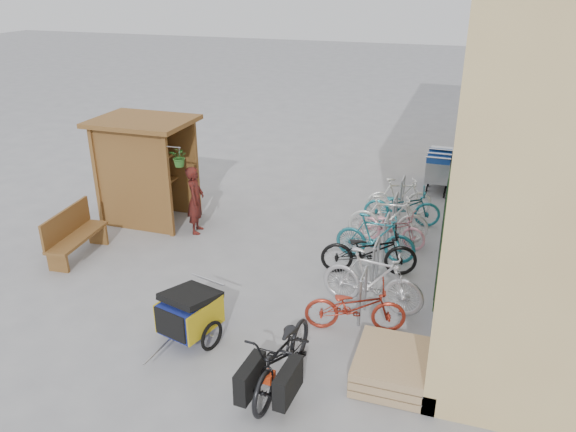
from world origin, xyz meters
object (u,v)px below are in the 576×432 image
(pallet_stack, at_px, (391,366))
(bike_6, at_px, (402,206))
(bench, at_px, (73,234))
(shopping_carts, at_px, (439,165))
(bike_1, at_px, (373,280))
(bike_7, at_px, (399,197))
(kiosk, at_px, (142,156))
(bike_0, at_px, (355,307))
(bike_2, at_px, (369,251))
(child_trailer, at_px, (190,312))
(person_kiosk, at_px, (196,200))
(bike_5, at_px, (388,218))
(bike_3, at_px, (376,237))
(cargo_bike, at_px, (283,357))
(bike_4, at_px, (392,227))

(pallet_stack, xyz_separation_m, bike_6, (-0.60, 5.43, 0.24))
(bench, relative_size, bike_6, 0.95)
(shopping_carts, height_order, bike_1, shopping_carts)
(pallet_stack, bearing_deg, bike_7, 97.03)
(kiosk, distance_m, pallet_stack, 7.50)
(bike_0, xyz_separation_m, bike_2, (-0.14, 1.91, 0.05))
(child_trailer, relative_size, person_kiosk, 1.03)
(kiosk, xyz_separation_m, pallet_stack, (6.28, -3.87, -1.34))
(child_trailer, xyz_separation_m, bike_5, (2.37, 4.56, 0.01))
(shopping_carts, distance_m, person_kiosk, 6.68)
(kiosk, height_order, pallet_stack, kiosk)
(pallet_stack, height_order, bike_2, bike_2)
(child_trailer, relative_size, bike_0, 0.97)
(pallet_stack, xyz_separation_m, child_trailer, (-3.14, -0.05, 0.29))
(child_trailer, xyz_separation_m, bike_3, (2.27, 3.59, -0.02))
(bike_6, bearing_deg, kiosk, 96.98)
(cargo_bike, bearing_deg, bike_1, 75.34)
(cargo_bike, bearing_deg, kiosk, 141.22)
(bike_4, bearing_deg, child_trailer, 165.07)
(bench, height_order, bike_3, bench)
(bike_0, xyz_separation_m, bike_1, (0.14, 0.73, 0.12))
(shopping_carts, xyz_separation_m, bike_0, (-0.75, -7.17, -0.22))
(kiosk, bearing_deg, bike_6, 15.39)
(bike_4, height_order, bike_7, bike_7)
(bike_0, relative_size, bike_5, 0.95)
(bike_6, bearing_deg, person_kiosk, 104.56)
(bike_4, bearing_deg, bike_6, 10.94)
(pallet_stack, relative_size, bike_1, 0.66)
(bike_3, bearing_deg, bike_6, -5.52)
(person_kiosk, xyz_separation_m, bike_6, (4.28, 1.81, -0.31))
(child_trailer, bearing_deg, bike_2, 67.76)
(bike_3, relative_size, bike_7, 1.06)
(bench, relative_size, bike_4, 1.08)
(child_trailer, xyz_separation_m, bike_2, (2.25, 2.98, -0.02))
(bike_0, relative_size, bike_7, 1.06)
(bench, relative_size, bike_1, 0.90)
(cargo_bike, height_order, bike_3, cargo_bike)
(cargo_bike, relative_size, bike_3, 1.20)
(pallet_stack, height_order, bike_5, bike_5)
(bike_5, bearing_deg, shopping_carts, -17.14)
(bike_1, relative_size, bike_2, 0.99)
(bike_1, relative_size, bike_5, 1.06)
(pallet_stack, distance_m, bike_3, 3.66)
(pallet_stack, bearing_deg, bike_4, 98.68)
(bike_2, bearing_deg, kiosk, 67.30)
(bike_1, bearing_deg, shopping_carts, 3.03)
(kiosk, xyz_separation_m, bike_3, (5.41, -0.33, -1.07))
(pallet_stack, bearing_deg, bike_6, 96.26)
(shopping_carts, relative_size, bike_1, 0.95)
(bike_5, bearing_deg, bike_7, -6.53)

